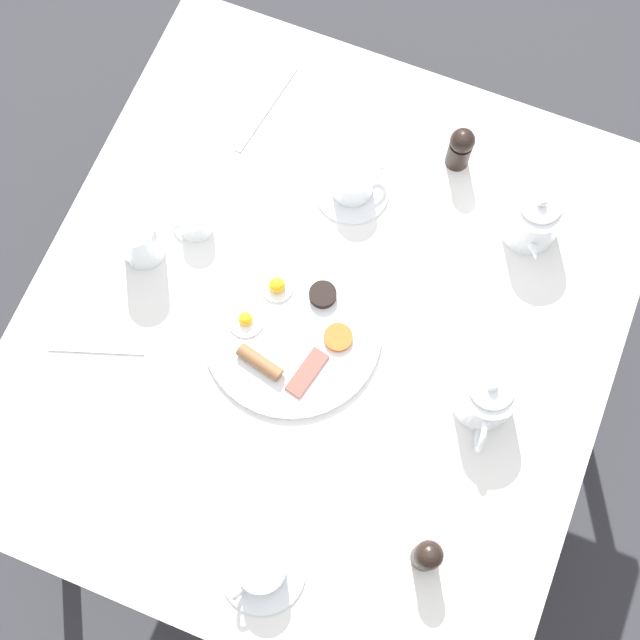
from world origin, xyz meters
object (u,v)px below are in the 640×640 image
teapot_near (486,396)px  salt_grinder (460,148)px  teapot_far (534,216)px  creamer_jug (195,222)px  pepper_grinder (427,556)px  fork_by_plate (96,349)px  teacup_with_saucer_left (353,183)px  teacup_with_saucer_right (262,570)px  water_glass_tall (139,239)px  breakfast_plate (291,330)px  knife_by_plate (266,108)px

teapot_near → salt_grinder: size_ratio=1.90×
teapot_far → creamer_jug: size_ratio=2.31×
pepper_grinder → fork_by_plate: pepper_grinder is taller
teacup_with_saucer_left → pepper_grinder: bearing=121.2°
teacup_with_saucer_right → teapot_near: bearing=-121.2°
water_glass_tall → fork_by_plate: water_glass_tall is taller
teacup_with_saucer_left → water_glass_tall: water_glass_tall is taller
breakfast_plate → fork_by_plate: bearing=27.4°
creamer_jug → pepper_grinder: pepper_grinder is taller
water_glass_tall → salt_grinder: size_ratio=1.09×
breakfast_plate → pepper_grinder: size_ratio=3.12×
water_glass_tall → pepper_grinder: bearing=153.9°
teacup_with_saucer_left → water_glass_tall: bearing=39.6°
water_glass_tall → teacup_with_saucer_left: bearing=-140.4°
breakfast_plate → teacup_with_saucer_right: teacup_with_saucer_right is taller
teacup_with_saucer_left → creamer_jug: bearing=36.4°
teapot_near → teacup_with_saucer_left: (0.35, -0.29, -0.02)m
teapot_near → fork_by_plate: 0.67m
water_glass_tall → knife_by_plate: water_glass_tall is taller
teapot_near → teacup_with_saucer_left: size_ratio=1.37×
creamer_jug → salt_grinder: (-0.40, -0.30, 0.03)m
teapot_near → knife_by_plate: (0.56, -0.39, -0.05)m
water_glass_tall → fork_by_plate: size_ratio=0.67×
teapot_near → creamer_jug: 0.60m
creamer_jug → salt_grinder: 0.50m
teapot_far → teacup_with_saucer_left: teapot_far is taller
salt_grinder → teapot_near: bearing=114.2°
teacup_with_saucer_left → teapot_far: bearing=-171.6°
fork_by_plate → knife_by_plate: size_ratio=0.78×
pepper_grinder → teacup_with_saucer_right: bearing=26.4°
teacup_with_saucer_right → water_glass_tall: size_ratio=1.27×
water_glass_tall → pepper_grinder: size_ratio=1.09×
teacup_with_saucer_right → salt_grinder: size_ratio=1.38×
water_glass_tall → creamer_jug: (-0.07, -0.08, -0.03)m
teapot_near → salt_grinder: bearing=12.8°
teacup_with_saucer_left → salt_grinder: (-0.16, -0.13, 0.02)m
knife_by_plate → water_glass_tall: bearing=75.6°
teacup_with_saucer_right → pepper_grinder: bearing=-153.6°
salt_grinder → fork_by_plate: salt_grinder is taller
teapot_near → pepper_grinder: 0.28m
teapot_far → teapot_near: bearing=-12.1°
teapot_far → knife_by_plate: size_ratio=0.89×
teacup_with_saucer_left → fork_by_plate: bearing=56.0°
teacup_with_saucer_right → creamer_jug: size_ratio=1.71×
teapot_far → salt_grinder: (0.17, -0.08, -0.00)m
creamer_jug → pepper_grinder: size_ratio=0.81×
teapot_near → creamer_jug: size_ratio=2.34×
teapot_near → pepper_grinder: bearing=167.6°
breakfast_plate → pepper_grinder: (-0.35, 0.28, 0.04)m
teapot_far → knife_by_plate: (0.54, -0.05, -0.05)m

